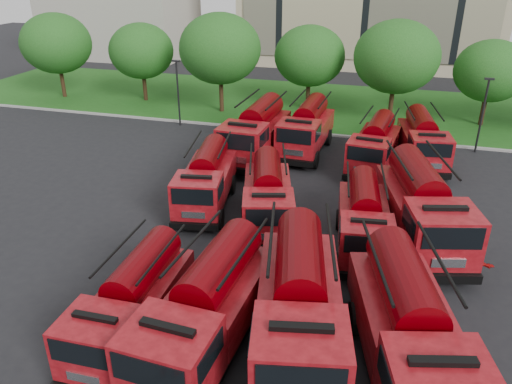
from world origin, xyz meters
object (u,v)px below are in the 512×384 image
fire_truck_6 (364,219)px  firefighter_4 (241,274)px  fire_truck_0 (132,302)px  fire_truck_9 (307,128)px  firefighter_2 (400,370)px  fire_truck_8 (256,132)px  firefighter_5 (473,282)px  fire_truck_2 (299,305)px  fire_truck_5 (268,196)px  fire_truck_7 (422,207)px  fire_truck_3 (410,331)px  fire_truck_10 (375,145)px  fire_truck_4 (206,179)px  fire_truck_11 (423,140)px  fire_truck_1 (207,309)px

fire_truck_6 → firefighter_4: (-4.72, -3.60, -1.48)m
fire_truck_0 → fire_truck_9: size_ratio=0.87×
fire_truck_0 → firefighter_2: size_ratio=4.30×
fire_truck_8 → firefighter_2: bearing=-57.9°
firefighter_2 → firefighter_5: firefighter_2 is taller
fire_truck_2 → fire_truck_5: bearing=99.6°
fire_truck_5 → firefighter_2: 10.84m
firefighter_5 → fire_truck_0: bearing=32.2°
fire_truck_7 → firefighter_5: 3.96m
fire_truck_3 → fire_truck_7: size_ratio=0.98×
fire_truck_8 → fire_truck_10: fire_truck_8 is taller
fire_truck_10 → firefighter_5: bearing=-60.1°
fire_truck_4 → firefighter_2: 14.07m
fire_truck_6 → fire_truck_8: (-7.79, 9.48, 0.34)m
fire_truck_0 → firefighter_4: fire_truck_0 is taller
fire_truck_7 → fire_truck_6: bearing=-168.1°
fire_truck_0 → fire_truck_8: fire_truck_8 is taller
fire_truck_4 → firefighter_4: fire_truck_4 is taller
fire_truck_3 → fire_truck_11: bearing=73.3°
fire_truck_9 → firefighter_5: fire_truck_9 is taller
fire_truck_6 → fire_truck_11: size_ratio=0.94×
fire_truck_6 → fire_truck_0: bearing=-138.2°
fire_truck_10 → firefighter_5: size_ratio=4.65×
fire_truck_2 → fire_truck_9: bearing=88.2°
fire_truck_7 → fire_truck_10: (-2.68, 8.59, -0.27)m
fire_truck_11 → fire_truck_3: bearing=-100.9°
fire_truck_2 → fire_truck_5: 8.89m
firefighter_5 → fire_truck_1: bearing=38.6°
fire_truck_4 → fire_truck_11: bearing=30.5°
fire_truck_1 → fire_truck_2: size_ratio=0.91×
fire_truck_6 → firefighter_5: fire_truck_6 is taller
fire_truck_0 → fire_truck_4: bearing=95.5°
fire_truck_2 → fire_truck_5: (-3.25, 8.27, -0.28)m
fire_truck_5 → firefighter_4: (0.05, -4.63, -1.54)m
fire_truck_5 → fire_truck_6: (4.78, -1.03, -0.06)m
fire_truck_2 → fire_truck_9: size_ratio=1.12×
firefighter_5 → fire_truck_11: bearing=-78.7°
fire_truck_5 → fire_truck_8: bearing=94.1°
fire_truck_4 → fire_truck_5: fire_truck_4 is taller
fire_truck_6 → fire_truck_5: bearing=160.6°
fire_truck_0 → firefighter_4: 5.45m
fire_truck_0 → firefighter_5: (11.87, 6.78, -1.48)m
fire_truck_3 → fire_truck_10: bearing=82.5°
fire_truck_5 → fire_truck_10: 9.94m
fire_truck_6 → fire_truck_7: (2.48, 1.26, 0.34)m
fire_truck_2 → fire_truck_1: bearing=-174.5°
fire_truck_2 → firefighter_4: size_ratio=4.95×
fire_truck_5 → fire_truck_6: 4.89m
fire_truck_9 → fire_truck_4: bearing=-108.8°
fire_truck_8 → fire_truck_9: size_ratio=1.08×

